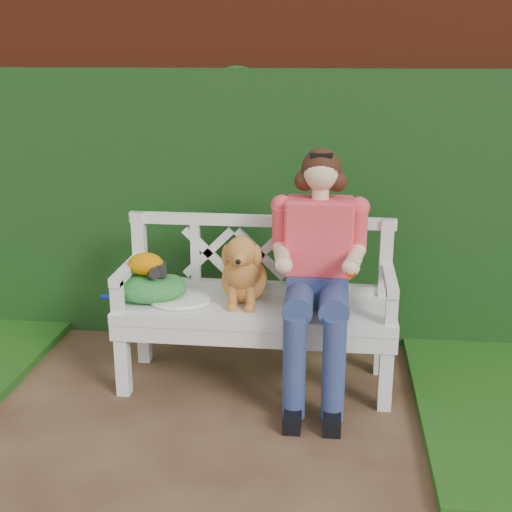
# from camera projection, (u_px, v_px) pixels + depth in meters

# --- Properties ---
(ground) EXTENTS (60.00, 60.00, 0.00)m
(ground) POSITION_uv_depth(u_px,v_px,m) (178.00, 485.00, 2.97)
(ground) COLOR #3C2317
(brick_wall) EXTENTS (10.00, 0.30, 2.20)m
(brick_wall) POSITION_uv_depth(u_px,v_px,m) (238.00, 163.00, 4.45)
(brick_wall) COLOR #61210F
(brick_wall) RESTS_ON ground
(ivy_hedge) EXTENTS (10.00, 0.18, 1.70)m
(ivy_hedge) POSITION_uv_depth(u_px,v_px,m) (233.00, 208.00, 4.31)
(ivy_hedge) COLOR #1D4317
(ivy_hedge) RESTS_ON ground
(garden_bench) EXTENTS (1.64, 0.77, 0.48)m
(garden_bench) POSITION_uv_depth(u_px,v_px,m) (256.00, 344.00, 3.80)
(garden_bench) COLOR white
(garden_bench) RESTS_ON ground
(seated_woman) EXTENTS (0.66, 0.80, 1.26)m
(seated_woman) POSITION_uv_depth(u_px,v_px,m) (318.00, 280.00, 3.63)
(seated_woman) COLOR red
(seated_woman) RESTS_ON ground
(dog) EXTENTS (0.39, 0.44, 0.40)m
(dog) POSITION_uv_depth(u_px,v_px,m) (244.00, 267.00, 3.68)
(dog) COLOR olive
(dog) RESTS_ON garden_bench
(tennis_racket) EXTENTS (0.67, 0.37, 0.03)m
(tennis_racket) POSITION_uv_depth(u_px,v_px,m) (174.00, 300.00, 3.74)
(tennis_racket) COLOR white
(tennis_racket) RESTS_ON garden_bench
(green_bag) EXTENTS (0.48, 0.40, 0.14)m
(green_bag) POSITION_uv_depth(u_px,v_px,m) (149.00, 287.00, 3.77)
(green_bag) COLOR #288D37
(green_bag) RESTS_ON garden_bench
(camera_item) EXTENTS (0.12, 0.10, 0.07)m
(camera_item) POSITION_uv_depth(u_px,v_px,m) (157.00, 270.00, 3.72)
(camera_item) COLOR black
(camera_item) RESTS_ON green_bag
(baseball_glove) EXTENTS (0.24, 0.21, 0.12)m
(baseball_glove) POSITION_uv_depth(u_px,v_px,m) (146.00, 264.00, 3.73)
(baseball_glove) COLOR #C87400
(baseball_glove) RESTS_ON green_bag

